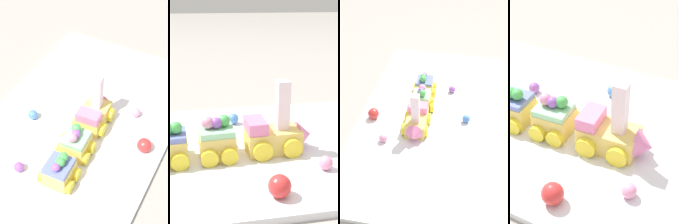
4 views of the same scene
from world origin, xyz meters
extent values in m
plane|color=gray|center=(0.00, 0.00, 0.00)|extent=(10.00, 10.00, 0.00)
cube|color=white|center=(0.00, 0.00, 0.01)|extent=(0.74, 0.41, 0.01)
cube|color=#EACC66|center=(0.07, -0.03, 0.03)|extent=(0.09, 0.06, 0.04)
cube|color=pink|center=(0.04, -0.03, 0.06)|extent=(0.03, 0.05, 0.02)
cone|color=pink|center=(0.12, -0.03, 0.04)|extent=(0.03, 0.05, 0.05)
cube|color=white|center=(0.08, -0.03, 0.06)|extent=(0.02, 0.02, 0.02)
cube|color=white|center=(0.08, -0.03, 0.08)|extent=(0.02, 0.02, 0.02)
cube|color=white|center=(0.08, -0.03, 0.10)|extent=(0.02, 0.02, 0.02)
cube|color=white|center=(0.08, -0.03, 0.13)|extent=(0.02, 0.02, 0.02)
cylinder|color=yellow|center=(0.09, -0.06, 0.03)|extent=(0.03, 0.01, 0.03)
cylinder|color=yellow|center=(0.09, 0.00, 0.03)|extent=(0.03, 0.01, 0.03)
cylinder|color=yellow|center=(0.04, -0.06, 0.03)|extent=(0.03, 0.01, 0.03)
cylinder|color=yellow|center=(0.04, 0.00, 0.03)|extent=(0.03, 0.01, 0.03)
cube|color=#EACC66|center=(-0.03, -0.03, 0.03)|extent=(0.06, 0.05, 0.04)
cube|color=#93DBA3|center=(-0.03, -0.03, 0.06)|extent=(0.06, 0.05, 0.01)
sphere|color=pink|center=(-0.04, -0.03, 0.07)|extent=(0.02, 0.02, 0.02)
sphere|color=#9956C6|center=(-0.03, -0.04, 0.07)|extent=(0.02, 0.02, 0.02)
sphere|color=#4CBC56|center=(-0.02, -0.03, 0.07)|extent=(0.02, 0.02, 0.02)
cylinder|color=yellow|center=(-0.01, -0.06, 0.03)|extent=(0.03, 0.01, 0.03)
cylinder|color=yellow|center=(-0.02, 0.00, 0.03)|extent=(0.03, 0.01, 0.03)
cylinder|color=yellow|center=(-0.04, -0.07, 0.03)|extent=(0.03, 0.01, 0.03)
cylinder|color=yellow|center=(-0.05, -0.01, 0.03)|extent=(0.03, 0.01, 0.03)
cube|color=#EACC66|center=(-0.11, -0.04, 0.03)|extent=(0.06, 0.05, 0.04)
cube|color=#6B7AC6|center=(-0.11, -0.04, 0.06)|extent=(0.06, 0.05, 0.01)
sphere|color=#9956C6|center=(-0.12, -0.04, 0.07)|extent=(0.02, 0.02, 0.02)
sphere|color=#4CBC56|center=(-0.11, -0.04, 0.07)|extent=(0.02, 0.02, 0.02)
sphere|color=#4CBC56|center=(-0.09, -0.04, 0.07)|extent=(0.02, 0.02, 0.02)
cylinder|color=yellow|center=(-0.09, -0.07, 0.03)|extent=(0.03, 0.01, 0.03)
cylinder|color=yellow|center=(-0.09, -0.01, 0.03)|extent=(0.03, 0.01, 0.03)
cylinder|color=yellow|center=(-0.12, -0.07, 0.03)|extent=(0.03, 0.01, 0.03)
cylinder|color=yellow|center=(-0.12, -0.01, 0.03)|extent=(0.03, 0.01, 0.03)
sphere|color=#4C84E0|center=(0.01, 0.10, 0.02)|extent=(0.02, 0.02, 0.02)
sphere|color=red|center=(0.04, -0.16, 0.03)|extent=(0.03, 0.03, 0.03)
sphere|color=#9956C6|center=(-0.12, 0.05, 0.02)|extent=(0.02, 0.02, 0.02)
sphere|color=pink|center=(0.13, -0.11, 0.02)|extent=(0.02, 0.02, 0.02)
camera|label=1|loc=(-0.47, -0.28, 0.65)|focal=60.00mm
camera|label=2|loc=(-0.05, -0.50, 0.26)|focal=50.00mm
camera|label=3|loc=(0.70, 0.11, 0.60)|focal=50.00mm
camera|label=4|loc=(0.24, -0.43, 0.42)|focal=60.00mm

